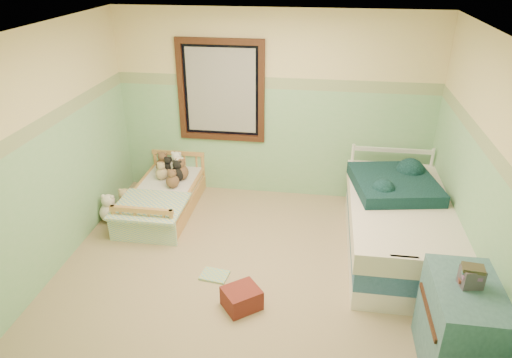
# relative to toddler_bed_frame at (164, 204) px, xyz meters

# --- Properties ---
(floor) EXTENTS (4.20, 3.60, 0.02)m
(floor) POSITION_rel_toddler_bed_frame_xyz_m (1.36, -1.05, -0.11)
(floor) COLOR gray
(floor) RESTS_ON ground
(ceiling) EXTENTS (4.20, 3.60, 0.02)m
(ceiling) POSITION_rel_toddler_bed_frame_xyz_m (1.36, -1.05, 2.41)
(ceiling) COLOR silver
(ceiling) RESTS_ON wall_back
(wall_back) EXTENTS (4.20, 0.04, 2.50)m
(wall_back) POSITION_rel_toddler_bed_frame_xyz_m (1.36, 0.75, 1.15)
(wall_back) COLOR beige
(wall_back) RESTS_ON floor
(wall_front) EXTENTS (4.20, 0.04, 2.50)m
(wall_front) POSITION_rel_toddler_bed_frame_xyz_m (1.36, -2.85, 1.15)
(wall_front) COLOR beige
(wall_front) RESTS_ON floor
(wall_left) EXTENTS (0.04, 3.60, 2.50)m
(wall_left) POSITION_rel_toddler_bed_frame_xyz_m (-0.74, -1.05, 1.15)
(wall_left) COLOR beige
(wall_left) RESTS_ON floor
(wall_right) EXTENTS (0.04, 3.60, 2.50)m
(wall_right) POSITION_rel_toddler_bed_frame_xyz_m (3.46, -1.05, 1.15)
(wall_right) COLOR beige
(wall_right) RESTS_ON floor
(wainscot_mint) EXTENTS (4.20, 0.01, 1.50)m
(wainscot_mint) POSITION_rel_toddler_bed_frame_xyz_m (1.36, 0.74, 0.65)
(wainscot_mint) COLOR #78B67E
(wainscot_mint) RESTS_ON floor
(border_strip) EXTENTS (4.20, 0.01, 0.15)m
(border_strip) POSITION_rel_toddler_bed_frame_xyz_m (1.36, 0.74, 1.48)
(border_strip) COLOR #416A48
(border_strip) RESTS_ON wall_back
(window_frame) EXTENTS (1.16, 0.06, 1.36)m
(window_frame) POSITION_rel_toddler_bed_frame_xyz_m (0.66, 0.71, 1.35)
(window_frame) COLOR #421F12
(window_frame) RESTS_ON wall_back
(window_blinds) EXTENTS (0.92, 0.01, 1.12)m
(window_blinds) POSITION_rel_toddler_bed_frame_xyz_m (0.66, 0.72, 1.35)
(window_blinds) COLOR #AEAFAC
(window_blinds) RESTS_ON window_frame
(toddler_bed_frame) EXTENTS (0.76, 1.53, 0.20)m
(toddler_bed_frame) POSITION_rel_toddler_bed_frame_xyz_m (0.00, 0.00, 0.00)
(toddler_bed_frame) COLOR #B68943
(toddler_bed_frame) RESTS_ON floor
(toddler_mattress) EXTENTS (0.70, 1.46, 0.12)m
(toddler_mattress) POSITION_rel_toddler_bed_frame_xyz_m (0.00, 0.00, 0.16)
(toddler_mattress) COLOR white
(toddler_mattress) RESTS_ON toddler_bed_frame
(patchwork_quilt) EXTENTS (0.83, 0.76, 0.03)m
(patchwork_quilt) POSITION_rel_toddler_bed_frame_xyz_m (0.00, -0.48, 0.23)
(patchwork_quilt) COLOR #74AFCA
(patchwork_quilt) RESTS_ON toddler_mattress
(plush_bed_brown) EXTENTS (0.20, 0.20, 0.20)m
(plush_bed_brown) POSITION_rel_toddler_bed_frame_xyz_m (-0.15, 0.50, 0.32)
(plush_bed_brown) COLOR brown
(plush_bed_brown) RESTS_ON toddler_mattress
(plush_bed_white) EXTENTS (0.22, 0.22, 0.22)m
(plush_bed_white) POSITION_rel_toddler_bed_frame_xyz_m (0.05, 0.50, 0.33)
(plush_bed_white) COLOR white
(plush_bed_white) RESTS_ON toddler_mattress
(plush_bed_tan) EXTENTS (0.17, 0.17, 0.17)m
(plush_bed_tan) POSITION_rel_toddler_bed_frame_xyz_m (-0.10, 0.28, 0.30)
(plush_bed_tan) COLOR tan
(plush_bed_tan) RESTS_ON toddler_mattress
(plush_bed_dark) EXTENTS (0.20, 0.20, 0.20)m
(plush_bed_dark) POSITION_rel_toddler_bed_frame_xyz_m (0.13, 0.28, 0.32)
(plush_bed_dark) COLOR black
(plush_bed_dark) RESTS_ON toddler_mattress
(plush_floor_cream) EXTENTS (0.25, 0.25, 0.25)m
(plush_floor_cream) POSITION_rel_toddler_bed_frame_xyz_m (-0.59, -0.36, 0.03)
(plush_floor_cream) COLOR white
(plush_floor_cream) RESTS_ON floor
(plush_floor_tan) EXTENTS (0.24, 0.24, 0.24)m
(plush_floor_tan) POSITION_rel_toddler_bed_frame_xyz_m (-0.47, -0.13, 0.02)
(plush_floor_tan) COLOR tan
(plush_floor_tan) RESTS_ON floor
(twin_bed_frame) EXTENTS (1.04, 2.09, 0.22)m
(twin_bed_frame) POSITION_rel_toddler_bed_frame_xyz_m (2.91, -0.54, 0.01)
(twin_bed_frame) COLOR white
(twin_bed_frame) RESTS_ON floor
(twin_boxspring) EXTENTS (1.04, 2.09, 0.22)m
(twin_boxspring) POSITION_rel_toddler_bed_frame_xyz_m (2.91, -0.54, 0.23)
(twin_boxspring) COLOR navy
(twin_boxspring) RESTS_ON twin_bed_frame
(twin_mattress) EXTENTS (1.08, 2.13, 0.22)m
(twin_mattress) POSITION_rel_toddler_bed_frame_xyz_m (2.91, -0.54, 0.45)
(twin_mattress) COLOR silver
(twin_mattress) RESTS_ON twin_boxspring
(teal_blanket) EXTENTS (1.04, 1.08, 0.14)m
(teal_blanket) POSITION_rel_toddler_bed_frame_xyz_m (2.86, -0.24, 0.63)
(teal_blanket) COLOR black
(teal_blanket) RESTS_ON twin_mattress
(dresser) EXTENTS (0.52, 0.83, 0.83)m
(dresser) POSITION_rel_toddler_bed_frame_xyz_m (3.19, -2.15, 0.31)
(dresser) COLOR #345867
(dresser) RESTS_ON floor
(book_stack) EXTENTS (0.18, 0.15, 0.16)m
(book_stack) POSITION_rel_toddler_bed_frame_xyz_m (3.19, -2.12, 0.81)
(book_stack) COLOR #4A3430
(book_stack) RESTS_ON dresser
(red_pillow) EXTENTS (0.44, 0.43, 0.21)m
(red_pillow) POSITION_rel_toddler_bed_frame_xyz_m (1.34, -1.69, 0.01)
(red_pillow) COLOR #A22516
(red_pillow) RESTS_ON floor
(floor_book) EXTENTS (0.31, 0.26, 0.03)m
(floor_book) POSITION_rel_toddler_bed_frame_xyz_m (0.97, -1.27, -0.09)
(floor_book) COLOR gold
(floor_book) RESTS_ON floor
(extra_plush_0) EXTENTS (0.21, 0.21, 0.21)m
(extra_plush_0) POSITION_rel_toddler_bed_frame_xyz_m (0.14, 0.34, 0.33)
(extra_plush_0) COLOR white
(extra_plush_0) RESTS_ON toddler_mattress
(extra_plush_1) EXTENTS (0.18, 0.18, 0.18)m
(extra_plush_1) POSITION_rel_toddler_bed_frame_xyz_m (0.12, 0.07, 0.31)
(extra_plush_1) COLOR brown
(extra_plush_1) RESTS_ON toddler_mattress
(extra_plush_2) EXTENTS (0.17, 0.17, 0.17)m
(extra_plush_2) POSITION_rel_toddler_bed_frame_xyz_m (-0.06, 0.46, 0.30)
(extra_plush_2) COLOR black
(extra_plush_2) RESTS_ON toddler_mattress
(extra_plush_3) EXTENTS (0.21, 0.21, 0.21)m
(extra_plush_3) POSITION_rel_toddler_bed_frame_xyz_m (0.16, 0.32, 0.32)
(extra_plush_3) COLOR brown
(extra_plush_3) RESTS_ON toddler_mattress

